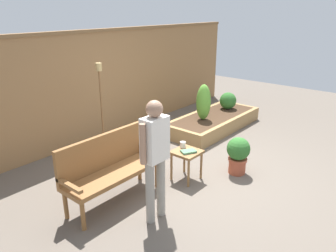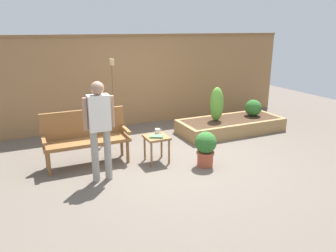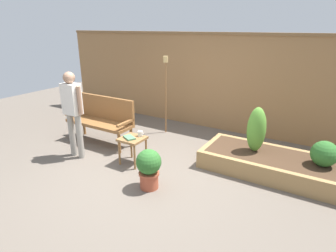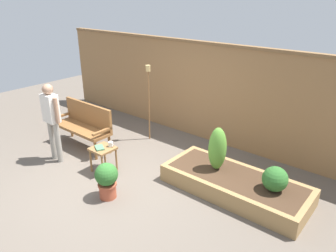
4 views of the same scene
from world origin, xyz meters
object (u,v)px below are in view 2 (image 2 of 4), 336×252
(shrub_near_bench, at_px, (217,104))
(shrub_far_corner, at_px, (253,108))
(cup_on_table, at_px, (158,131))
(potted_boxwood, at_px, (206,147))
(garden_bench, at_px, (85,134))
(book_on_table, at_px, (156,136))
(side_table, at_px, (157,141))
(person_by_bench, at_px, (99,123))
(tiki_torch, at_px, (113,85))

(shrub_near_bench, distance_m, shrub_far_corner, 1.04)
(cup_on_table, height_order, potted_boxwood, potted_boxwood)
(garden_bench, relative_size, shrub_near_bench, 1.90)
(book_on_table, bearing_deg, cup_on_table, 89.44)
(side_table, xyz_separation_m, shrub_near_bench, (1.83, 0.95, 0.28))
(garden_bench, bearing_deg, side_table, -22.42)
(cup_on_table, bearing_deg, side_table, -120.16)
(side_table, relative_size, shrub_near_bench, 0.63)
(side_table, xyz_separation_m, cup_on_table, (0.08, 0.13, 0.13))
(person_by_bench, bearing_deg, cup_on_table, 21.40)
(garden_bench, height_order, side_table, garden_bench)
(potted_boxwood, xyz_separation_m, shrub_far_corner, (2.16, 1.46, 0.15))
(cup_on_table, bearing_deg, shrub_far_corner, 16.41)
(tiki_torch, bearing_deg, shrub_near_bench, -16.78)
(garden_bench, height_order, tiki_torch, tiki_torch)
(side_table, bearing_deg, cup_on_table, 59.84)
(potted_boxwood, bearing_deg, book_on_table, 147.43)
(side_table, distance_m, potted_boxwood, 0.86)
(side_table, relative_size, potted_boxwood, 0.78)
(side_table, height_order, tiki_torch, tiki_torch)
(potted_boxwood, bearing_deg, garden_bench, 151.91)
(potted_boxwood, bearing_deg, person_by_bench, 173.53)
(garden_bench, relative_size, cup_on_table, 11.60)
(book_on_table, distance_m, tiki_torch, 1.80)
(tiki_torch, bearing_deg, side_table, -79.03)
(cup_on_table, xyz_separation_m, potted_boxwood, (0.62, -0.64, -0.18))
(book_on_table, xyz_separation_m, person_by_bench, (-1.03, -0.26, 0.44))
(shrub_far_corner, bearing_deg, side_table, -161.60)
(side_table, xyz_separation_m, shrub_far_corner, (2.85, 0.95, 0.10))
(cup_on_table, xyz_separation_m, shrub_near_bench, (1.76, 0.82, 0.15))
(side_table, bearing_deg, tiki_torch, 100.97)
(garden_bench, distance_m, potted_boxwood, 2.08)
(shrub_far_corner, distance_m, tiki_torch, 3.30)
(tiki_torch, bearing_deg, cup_on_table, -75.25)
(garden_bench, relative_size, shrub_far_corner, 3.71)
(shrub_far_corner, bearing_deg, tiki_torch, 168.45)
(shrub_far_corner, bearing_deg, garden_bench, -173.12)
(garden_bench, distance_m, side_table, 1.24)
(potted_boxwood, relative_size, tiki_torch, 0.36)
(shrub_far_corner, bearing_deg, potted_boxwood, -145.98)
(side_table, relative_size, cup_on_table, 3.87)
(tiki_torch, xyz_separation_m, person_by_bench, (-0.74, -1.91, -0.23))
(side_table, bearing_deg, person_by_bench, -163.55)
(potted_boxwood, distance_m, person_by_bench, 1.85)
(cup_on_table, height_order, tiki_torch, tiki_torch)
(garden_bench, bearing_deg, shrub_far_corner, 6.88)
(garden_bench, xyz_separation_m, cup_on_table, (1.21, -0.34, -0.02))
(side_table, xyz_separation_m, book_on_table, (-0.02, -0.05, 0.10))
(side_table, distance_m, shrub_near_bench, 2.08)
(side_table, relative_size, person_by_bench, 0.31)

